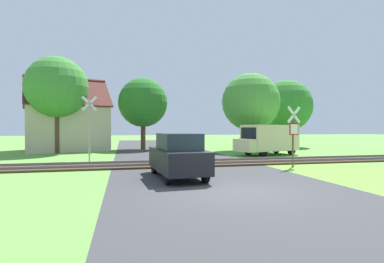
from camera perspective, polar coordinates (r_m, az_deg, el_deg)
name	(u,v)px	position (r m, az deg, el deg)	size (l,w,h in m)	color
ground_plane	(235,192)	(9.63, 8.20, -11.25)	(160.00, 160.00, 0.00)	#5B933D
road_asphalt	(216,181)	(11.49, 4.53, -9.30)	(7.92, 80.00, 0.01)	#38383A
rail_track	(187,164)	(16.37, -0.92, -6.15)	(60.00, 2.60, 0.22)	#422D1E
stop_sign_near	(293,132)	(16.08, 18.75, -0.14)	(0.86, 0.24, 3.11)	brown
crossing_sign_far	(89,124)	(18.26, -18.97, 1.29)	(0.88, 0.13, 3.86)	#9E9EA5
house	(66,126)	(29.14, -22.81, 0.92)	(8.33, 7.94, 6.57)	#C6B293
tree_right	(251,102)	(27.02, 11.11, 5.51)	(5.07, 5.07, 6.85)	#513823
tree_far	(286,106)	(34.10, 17.50, 4.69)	(5.56, 5.56, 7.22)	#513823
tree_center	(143,103)	(28.62, -9.31, 5.43)	(4.60, 4.60, 6.72)	#513823
tree_left	(57,87)	(26.32, -24.34, 7.69)	(4.83, 4.83, 7.68)	#513823
mail_truck	(268,138)	(22.94, 14.33, -1.28)	(5.23, 3.22, 2.24)	beige
parked_car	(178,156)	(11.98, -2.74, -4.60)	(1.92, 4.11, 1.78)	black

